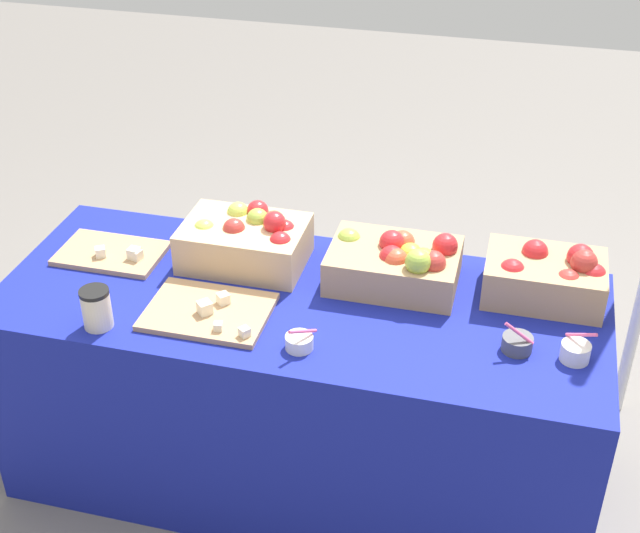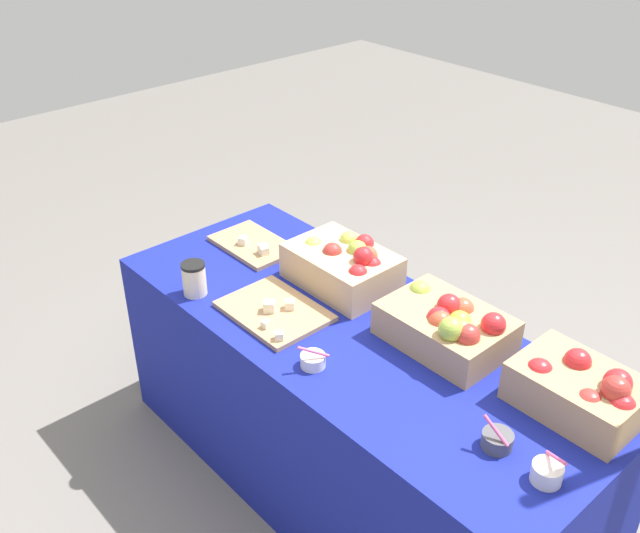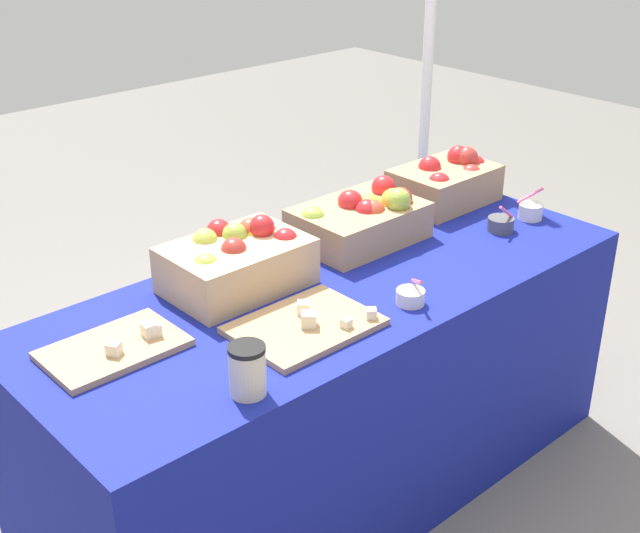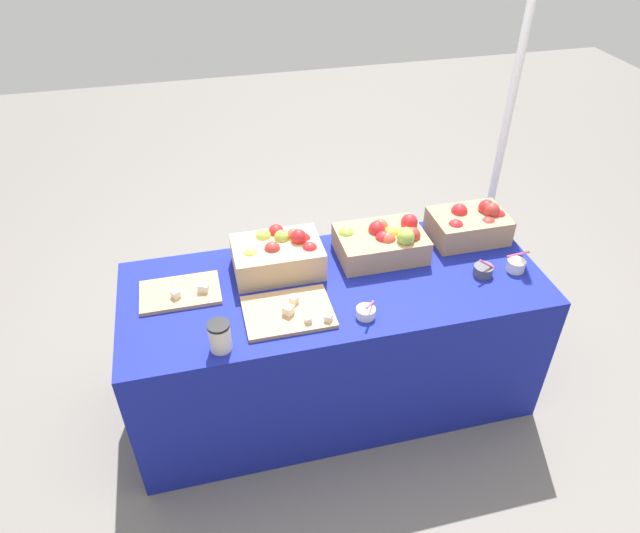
{
  "view_description": "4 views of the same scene",
  "coord_description": "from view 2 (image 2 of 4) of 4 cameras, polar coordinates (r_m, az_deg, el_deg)",
  "views": [
    {
      "loc": [
        0.62,
        -2.17,
        2.29
      ],
      "look_at": [
        0.07,
        0.0,
        0.86
      ],
      "focal_mm": 49.34,
      "sensor_mm": 36.0,
      "label": 1
    },
    {
      "loc": [
        1.44,
        -1.44,
        2.2
      ],
      "look_at": [
        -0.12,
        -0.05,
        0.95
      ],
      "focal_mm": 40.68,
      "sensor_mm": 36.0,
      "label": 2
    },
    {
      "loc": [
        -1.52,
        -1.62,
        1.87
      ],
      "look_at": [
        -0.04,
        0.01,
        0.8
      ],
      "focal_mm": 47.64,
      "sensor_mm": 36.0,
      "label": 3
    },
    {
      "loc": [
        -0.54,
        -1.95,
        2.36
      ],
      "look_at": [
        -0.06,
        0.03,
        0.82
      ],
      "focal_mm": 32.42,
      "sensor_mm": 36.0,
      "label": 4
    }
  ],
  "objects": [
    {
      "name": "apple_crate_right",
      "position": [
        2.69,
        1.91,
        0.13
      ],
      "size": [
        0.4,
        0.28,
        0.2
      ],
      "color": "tan",
      "rests_on": "table"
    },
    {
      "name": "table",
      "position": [
        2.74,
        2.48,
        -11.02
      ],
      "size": [
        1.9,
        0.76,
        0.74
      ],
      "primitive_type": "cube",
      "color": "navy",
      "rests_on": "ground_plane"
    },
    {
      "name": "cutting_board_front",
      "position": [
        2.56,
        -3.61,
        -3.52
      ],
      "size": [
        0.37,
        0.27,
        0.06
      ],
      "color": "tan",
      "rests_on": "table"
    },
    {
      "name": "coffee_cup",
      "position": [
        2.68,
        -9.87,
        -0.96
      ],
      "size": [
        0.09,
        0.09,
        0.13
      ],
      "color": "beige",
      "rests_on": "table"
    },
    {
      "name": "sample_bowl_mid",
      "position": [
        2.11,
        13.77,
        -13.11
      ],
      "size": [
        0.09,
        0.09,
        0.11
      ],
      "color": "#4C4C51",
      "rests_on": "table"
    },
    {
      "name": "ground_plane",
      "position": [
        3.0,
        2.31,
        -16.28
      ],
      "size": [
        10.0,
        10.0,
        0.0
      ],
      "primitive_type": "plane",
      "color": "slate"
    },
    {
      "name": "cutting_board_back",
      "position": [
        2.98,
        -5.24,
        1.73
      ],
      "size": [
        0.35,
        0.22,
        0.05
      ],
      "color": "tan",
      "rests_on": "table"
    },
    {
      "name": "apple_crate_left",
      "position": [
        2.25,
        19.81,
        -9.13
      ],
      "size": [
        0.36,
        0.25,
        0.19
      ],
      "color": "tan",
      "rests_on": "table"
    },
    {
      "name": "apple_crate_middle",
      "position": [
        2.41,
        10.0,
        -4.58
      ],
      "size": [
        0.41,
        0.29,
        0.18
      ],
      "color": "tan",
      "rests_on": "table"
    },
    {
      "name": "sample_bowl_far",
      "position": [
        2.05,
        17.43,
        -15.22
      ],
      "size": [
        0.09,
        0.08,
        0.11
      ],
      "color": "silver",
      "rests_on": "table"
    },
    {
      "name": "sample_bowl_near",
      "position": [
        2.32,
        -0.56,
        -7.38
      ],
      "size": [
        0.09,
        0.09,
        0.09
      ],
      "color": "silver",
      "rests_on": "table"
    }
  ]
}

